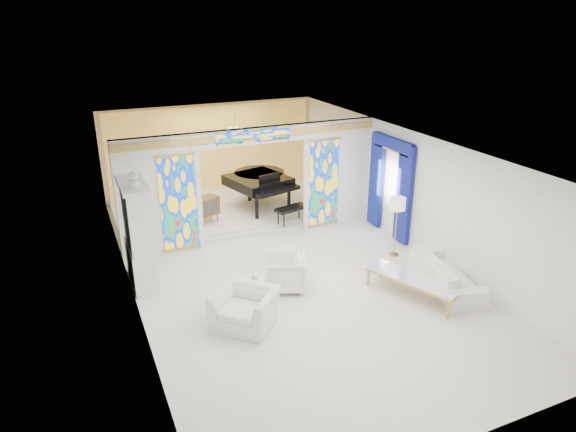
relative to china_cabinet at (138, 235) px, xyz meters
name	(u,v)px	position (x,y,z in m)	size (l,w,h in m)	color
floor	(284,267)	(3.22, -0.60, -1.17)	(12.00, 12.00, 0.00)	silver
ceiling	(283,145)	(3.22, -0.60, 1.83)	(7.00, 12.00, 0.02)	white
wall_back	(212,150)	(3.22, 5.40, 0.33)	(7.00, 0.02, 3.00)	white
wall_front	(465,359)	(3.22, -6.60, 0.33)	(7.00, 0.02, 3.00)	white
wall_left	(127,233)	(-0.28, -0.60, 0.33)	(0.02, 12.00, 3.00)	white
wall_right	(409,189)	(6.72, -0.60, 0.33)	(0.02, 12.00, 3.00)	white
partition_wall	(253,179)	(3.22, 1.40, 0.48)	(7.00, 0.22, 3.00)	white
stained_glass_left	(178,203)	(1.19, 1.29, 0.13)	(0.90, 0.04, 2.40)	gold
stained_glass_right	(324,183)	(5.25, 1.29, 0.13)	(0.90, 0.04, 2.40)	gold
stained_glass_transom	(254,136)	(3.22, 1.29, 1.65)	(2.00, 0.04, 0.34)	gold
alcove_platform	(231,208)	(3.22, 3.50, -1.08)	(6.80, 3.80, 0.18)	silver
gold_curtain_back	(213,150)	(3.22, 5.28, 0.33)	(6.70, 0.10, 2.90)	#FAC257
chandelier	(235,129)	(3.42, 3.40, 1.38)	(0.48, 0.48, 0.30)	#BC9142
blue_drapes	(390,179)	(6.62, 0.10, 0.41)	(0.14, 1.85, 2.65)	navy
china_cabinet	(138,235)	(0.00, 0.00, 0.00)	(0.56, 1.46, 2.72)	silver
armchair_left	(245,308)	(1.55, -2.54, -0.79)	(1.16, 1.01, 0.75)	white
armchair_right	(285,272)	(2.85, -1.54, -0.77)	(0.85, 0.87, 0.79)	white
sofa	(447,274)	(6.17, -2.92, -0.85)	(2.22, 0.87, 0.65)	white
side_table	(255,286)	(2.04, -1.81, -0.80)	(0.60, 0.60, 0.56)	silver
vase	(255,274)	(2.04, -1.81, -0.51)	(0.17, 0.17, 0.17)	silver
coffee_table	(414,279)	(5.20, -2.99, -0.75)	(1.40, 2.16, 0.46)	white
floor_lamp	(398,206)	(6.02, -1.12, 0.14)	(0.50, 0.50, 1.54)	#BC9142
grand_piano	(260,180)	(4.07, 3.19, -0.19)	(2.12, 3.25, 1.19)	black
tv_console	(206,206)	(2.19, 2.51, -0.51)	(0.75, 0.63, 0.74)	brown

